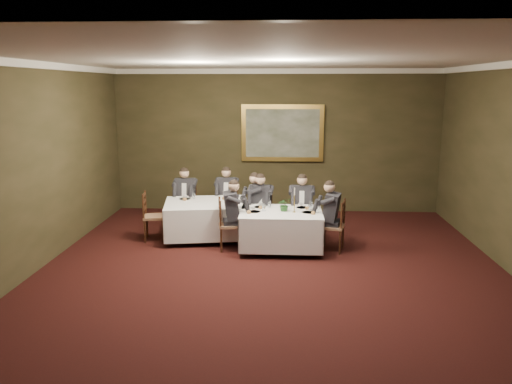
# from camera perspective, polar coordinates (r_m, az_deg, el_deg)

# --- Properties ---
(ground) EXTENTS (10.00, 10.00, 0.00)m
(ground) POSITION_cam_1_polar(r_m,az_deg,el_deg) (7.95, 1.66, -10.89)
(ground) COLOR black
(ground) RESTS_ON ground
(ceiling) EXTENTS (8.00, 10.00, 0.10)m
(ceiling) POSITION_cam_1_polar(r_m,az_deg,el_deg) (7.33, 1.83, 15.19)
(ceiling) COLOR silver
(ceiling) RESTS_ON back_wall
(back_wall) EXTENTS (8.00, 0.10, 3.50)m
(back_wall) POSITION_cam_1_polar(r_m,az_deg,el_deg) (12.39, 2.34, 5.79)
(back_wall) COLOR #2F2B17
(back_wall) RESTS_ON ground
(front_wall) EXTENTS (8.00, 0.10, 3.50)m
(front_wall) POSITION_cam_1_polar(r_m,az_deg,el_deg) (2.69, -1.16, -18.03)
(front_wall) COLOR #2F2B17
(front_wall) RESTS_ON ground
(left_wall) EXTENTS (0.10, 10.00, 3.50)m
(left_wall) POSITION_cam_1_polar(r_m,az_deg,el_deg) (8.53, -26.21, 1.72)
(left_wall) COLOR #2F2B17
(left_wall) RESTS_ON ground
(crown_molding) EXTENTS (8.00, 10.00, 0.12)m
(crown_molding) POSITION_cam_1_polar(r_m,az_deg,el_deg) (7.33, 1.83, 14.73)
(crown_molding) COLOR white
(crown_molding) RESTS_ON back_wall
(table_main) EXTENTS (1.57, 1.20, 0.67)m
(table_main) POSITION_cam_1_polar(r_m,az_deg,el_deg) (9.56, 2.87, -4.05)
(table_main) COLOR black
(table_main) RESTS_ON ground
(table_second) EXTENTS (1.89, 1.55, 0.67)m
(table_second) POSITION_cam_1_polar(r_m,az_deg,el_deg) (10.33, -5.63, -2.87)
(table_second) COLOR black
(table_second) RESTS_ON ground
(chair_main_backleft) EXTENTS (0.49, 0.48, 1.00)m
(chair_main_backleft) POSITION_cam_1_polar(r_m,az_deg,el_deg) (10.39, 0.57, -3.67)
(chair_main_backleft) COLOR brown
(chair_main_backleft) RESTS_ON ground
(diner_main_backleft) EXTENTS (0.46, 0.53, 1.35)m
(diner_main_backleft) POSITION_cam_1_polar(r_m,az_deg,el_deg) (10.32, 0.56, -2.46)
(diner_main_backleft) COLOR black
(diner_main_backleft) RESTS_ON chair_main_backleft
(chair_main_backright) EXTENTS (0.46, 0.44, 1.00)m
(chair_main_backright) POSITION_cam_1_polar(r_m,az_deg,el_deg) (10.39, 5.20, -3.72)
(chair_main_backright) COLOR brown
(chair_main_backright) RESTS_ON ground
(diner_main_backright) EXTENTS (0.43, 0.50, 1.35)m
(diner_main_backright) POSITION_cam_1_polar(r_m,az_deg,el_deg) (10.32, 5.22, -2.52)
(diner_main_backright) COLOR black
(diner_main_backright) RESTS_ON chair_main_backright
(chair_main_endleft) EXTENTS (0.49, 0.50, 1.00)m
(chair_main_endleft) POSITION_cam_1_polar(r_m,az_deg,el_deg) (9.66, -3.04, -4.90)
(chair_main_endleft) COLOR brown
(chair_main_endleft) RESTS_ON ground
(diner_main_endleft) EXTENTS (0.54, 0.48, 1.35)m
(diner_main_endleft) POSITION_cam_1_polar(r_m,az_deg,el_deg) (9.59, -2.99, -3.60)
(diner_main_endleft) COLOR black
(diner_main_endleft) RESTS_ON chair_main_endleft
(chair_main_endright) EXTENTS (0.52, 0.53, 1.00)m
(chair_main_endright) POSITION_cam_1_polar(r_m,az_deg,el_deg) (9.65, 8.76, -5.04)
(chair_main_endright) COLOR brown
(chair_main_endright) RESTS_ON ground
(diner_main_endright) EXTENTS (0.57, 0.51, 1.35)m
(diner_main_endright) POSITION_cam_1_polar(r_m,az_deg,el_deg) (9.59, 8.73, -3.73)
(diner_main_endright) COLOR black
(diner_main_endright) RESTS_ON chair_main_endright
(chair_sec_backleft) EXTENTS (0.45, 0.43, 1.00)m
(chair_sec_backleft) POSITION_cam_1_polar(r_m,az_deg,el_deg) (11.22, -7.95, -2.59)
(chair_sec_backleft) COLOR brown
(chair_sec_backleft) RESTS_ON ground
(diner_sec_backleft) EXTENTS (0.43, 0.49, 1.35)m
(diner_sec_backleft) POSITION_cam_1_polar(r_m,az_deg,el_deg) (11.16, -8.00, -1.47)
(diner_sec_backleft) COLOR black
(diner_sec_backleft) RESTS_ON chair_sec_backleft
(chair_sec_backright) EXTENTS (0.46, 0.44, 1.00)m
(chair_sec_backright) POSITION_cam_1_polar(r_m,az_deg,el_deg) (11.22, -3.28, -2.49)
(chair_sec_backright) COLOR brown
(chair_sec_backright) RESTS_ON ground
(diner_sec_backright) EXTENTS (0.44, 0.50, 1.35)m
(diner_sec_backright) POSITION_cam_1_polar(r_m,az_deg,el_deg) (11.16, -3.30, -1.37)
(diner_sec_backright) COLOR black
(diner_sec_backright) RESTS_ON chair_sec_backright
(chair_sec_endright) EXTENTS (0.45, 0.46, 1.00)m
(chair_sec_endright) POSITION_cam_1_polar(r_m,az_deg,el_deg) (10.42, 0.34, -3.61)
(chair_sec_endright) COLOR brown
(chair_sec_endright) RESTS_ON ground
(diner_sec_endright) EXTENTS (0.50, 0.44, 1.35)m
(diner_sec_endright) POSITION_cam_1_polar(r_m,az_deg,el_deg) (10.36, 0.28, -2.39)
(diner_sec_endright) COLOR black
(diner_sec_endright) RESTS_ON chair_sec_endright
(chair_sec_endleft) EXTENTS (0.48, 0.50, 1.00)m
(chair_sec_endleft) POSITION_cam_1_polar(r_m,az_deg,el_deg) (10.43, -11.56, -3.86)
(chair_sec_endleft) COLOR brown
(chair_sec_endleft) RESTS_ON ground
(centerpiece) EXTENTS (0.29, 0.26, 0.28)m
(centerpiece) POSITION_cam_1_polar(r_m,az_deg,el_deg) (9.47, 3.28, -1.37)
(centerpiece) COLOR #2D5926
(centerpiece) RESTS_ON table_main
(candlestick) EXTENTS (0.07, 0.07, 0.49)m
(candlestick) POSITION_cam_1_polar(r_m,az_deg,el_deg) (9.39, 4.40, -1.26)
(candlestick) COLOR gold
(candlestick) RESTS_ON table_main
(place_setting_table_main) EXTENTS (0.33, 0.31, 0.14)m
(place_setting_table_main) POSITION_cam_1_polar(r_m,az_deg,el_deg) (9.82, 0.76, -1.50)
(place_setting_table_main) COLOR white
(place_setting_table_main) RESTS_ON table_main
(place_setting_table_second) EXTENTS (0.33, 0.31, 0.14)m
(place_setting_table_second) POSITION_cam_1_polar(r_m,az_deg,el_deg) (10.62, -7.84, -0.59)
(place_setting_table_second) COLOR white
(place_setting_table_second) RESTS_ON table_second
(painting) EXTENTS (2.01, 0.09, 1.39)m
(painting) POSITION_cam_1_polar(r_m,az_deg,el_deg) (12.31, 3.04, 6.74)
(painting) COLOR gold
(painting) RESTS_ON back_wall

